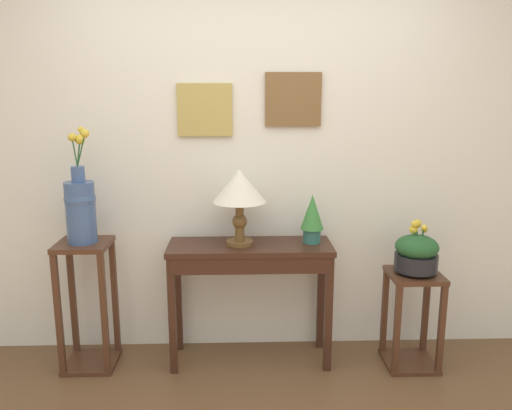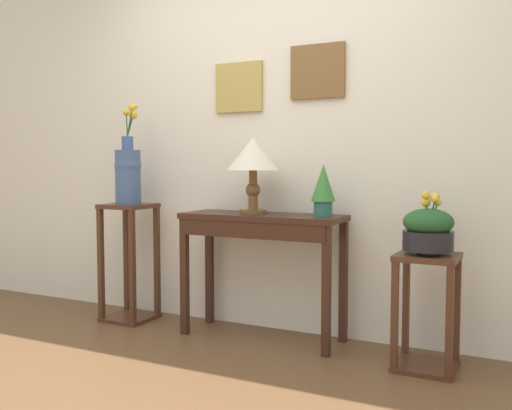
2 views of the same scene
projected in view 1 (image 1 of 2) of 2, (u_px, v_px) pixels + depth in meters
name	position (u px, v px, depth m)	size (l,w,h in m)	color
back_wall_with_art	(252.00, 143.00, 3.37)	(9.00, 0.13, 2.80)	silver
console_table	(250.00, 266.00, 3.24)	(1.03, 0.37, 0.79)	#381E14
table_lamp	(239.00, 190.00, 3.16)	(0.33, 0.33, 0.48)	brown
potted_plant_on_console	(312.00, 217.00, 3.23)	(0.15, 0.15, 0.31)	#2D665B
pedestal_stand_left	(88.00, 305.00, 3.25)	(0.32, 0.32, 0.83)	#472819
flower_vase_tall_left	(80.00, 204.00, 3.11)	(0.19, 0.19, 0.70)	#3D5684
pedestal_stand_right	(412.00, 319.00, 3.27)	(0.32, 0.32, 0.62)	#472819
planter_bowl_wide_right	(416.00, 253.00, 3.18)	(0.26, 0.26, 0.33)	black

